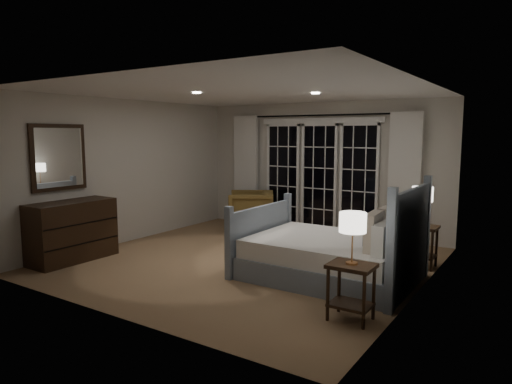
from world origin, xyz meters
The scene contains 20 objects.
floor centered at (0.00, 0.00, 0.00)m, with size 5.00×5.00×0.00m, color olive.
ceiling centered at (0.00, 0.00, 2.50)m, with size 5.00×5.00×0.00m, color silver.
wall_left centered at (-2.50, 0.00, 1.25)m, with size 0.02×5.00×2.50m, color beige.
wall_right centered at (2.50, 0.00, 1.25)m, with size 0.02×5.00×2.50m, color beige.
wall_back centered at (0.00, 2.50, 1.25)m, with size 5.00×0.02×2.50m, color beige.
wall_front centered at (0.00, -2.50, 1.25)m, with size 5.00×0.02×2.50m, color beige.
french_doors centered at (0.00, 2.46, 1.09)m, with size 2.50×0.04×2.20m.
curtain_rod centered at (0.00, 2.40, 2.25)m, with size 0.03×0.03×3.50m, color black.
curtain_left centered at (-1.65, 2.38, 1.15)m, with size 0.55×0.10×2.25m, color silver.
curtain_right centered at (1.65, 2.38, 1.15)m, with size 0.55×0.10×2.25m, color silver.
downlight_a centered at (0.80, 0.60, 2.49)m, with size 0.12×0.12×0.01m, color white.
downlight_b centered at (-0.60, -0.40, 2.49)m, with size 0.12×0.12×0.01m, color white.
bed centered at (1.42, -0.07, 0.32)m, with size 2.17×1.55×1.26m.
nightstand_left centered at (2.13, -1.23, 0.39)m, with size 0.45×0.36×0.59m.
nightstand_right centered at (2.25, 1.11, 0.39)m, with size 0.46×0.37×0.60m.
lamp_left centered at (2.13, -1.23, 1.01)m, with size 0.27×0.27×0.53m.
lamp_right centered at (2.25, 1.11, 1.05)m, with size 0.29×0.29×0.56m.
armchair centered at (-1.16, 1.84, 0.39)m, with size 0.84×0.87×0.79m, color brown.
dresser centered at (-2.23, -1.41, 0.45)m, with size 0.54×1.27×0.90m.
mirror centered at (-2.47, -1.41, 1.55)m, with size 0.05×0.85×1.00m.
Camera 1 is at (3.77, -5.52, 1.91)m, focal length 32.00 mm.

